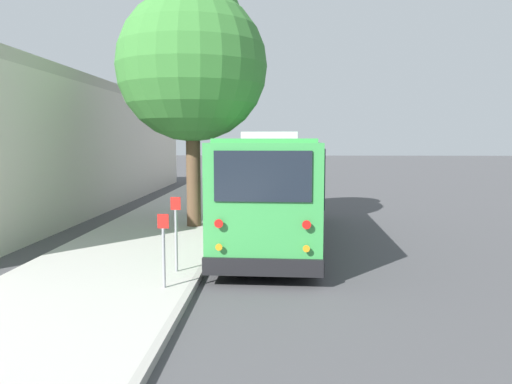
{
  "coord_description": "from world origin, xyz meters",
  "views": [
    {
      "loc": [
        -16.37,
        -0.03,
        3.04
      ],
      "look_at": [
        0.16,
        0.64,
        1.3
      ],
      "focal_mm": 35.0,
      "sensor_mm": 36.0,
      "label": 1
    }
  ],
  "objects_px": {
    "shuttle_bus": "(274,183)",
    "street_tree": "(193,57)",
    "parked_sedan_white": "(270,178)",
    "parked_sedan_navy": "(265,187)",
    "fire_hydrant": "(223,198)",
    "parked_sedan_gray": "(271,171)",
    "sign_post_near": "(164,250)",
    "parked_sedan_black": "(271,167)",
    "sign_post_far": "(176,233)"
  },
  "relations": [
    {
      "from": "parked_sedan_navy",
      "to": "sign_post_near",
      "type": "height_order",
      "value": "sign_post_near"
    },
    {
      "from": "parked_sedan_white",
      "to": "sign_post_near",
      "type": "relative_size",
      "value": 3.15
    },
    {
      "from": "parked_sedan_gray",
      "to": "street_tree",
      "type": "xyz_separation_m",
      "value": [
        -22.15,
        2.33,
        5.15
      ]
    },
    {
      "from": "sign_post_near",
      "to": "sign_post_far",
      "type": "bearing_deg",
      "value": 0.0
    },
    {
      "from": "parked_sedan_navy",
      "to": "sign_post_far",
      "type": "distance_m",
      "value": 15.09
    },
    {
      "from": "parked_sedan_gray",
      "to": "sign_post_near",
      "type": "xyz_separation_m",
      "value": [
        -29.35,
        1.75,
        0.3
      ]
    },
    {
      "from": "parked_sedan_black",
      "to": "sign_post_far",
      "type": "xyz_separation_m",
      "value": [
        -34.02,
        1.71,
        0.38
      ]
    },
    {
      "from": "street_tree",
      "to": "parked_sedan_white",
      "type": "bearing_deg",
      "value": -8.74
    },
    {
      "from": "parked_sedan_gray",
      "to": "sign_post_near",
      "type": "distance_m",
      "value": 29.4
    },
    {
      "from": "parked_sedan_black",
      "to": "street_tree",
      "type": "relative_size",
      "value": 0.56
    },
    {
      "from": "parked_sedan_gray",
      "to": "sign_post_far",
      "type": "xyz_separation_m",
      "value": [
        -28.13,
        1.75,
        0.4
      ]
    },
    {
      "from": "fire_hydrant",
      "to": "shuttle_bus",
      "type": "bearing_deg",
      "value": -160.29
    },
    {
      "from": "shuttle_bus",
      "to": "street_tree",
      "type": "distance_m",
      "value": 5.12
    },
    {
      "from": "parked_sedan_gray",
      "to": "fire_hydrant",
      "type": "distance_m",
      "value": 17.77
    },
    {
      "from": "sign_post_near",
      "to": "parked_sedan_white",
      "type": "bearing_deg",
      "value": -4.48
    },
    {
      "from": "shuttle_bus",
      "to": "parked_sedan_gray",
      "type": "bearing_deg",
      "value": 3.15
    },
    {
      "from": "shuttle_bus",
      "to": "fire_hydrant",
      "type": "relative_size",
      "value": 12.72
    },
    {
      "from": "street_tree",
      "to": "fire_hydrant",
      "type": "relative_size",
      "value": 10.45
    },
    {
      "from": "parked_sedan_white",
      "to": "street_tree",
      "type": "relative_size",
      "value": 0.54
    },
    {
      "from": "parked_sedan_navy",
      "to": "sign_post_near",
      "type": "xyz_separation_m",
      "value": [
        -16.22,
        1.61,
        0.32
      ]
    },
    {
      "from": "sign_post_far",
      "to": "fire_hydrant",
      "type": "relative_size",
      "value": 2.04
    },
    {
      "from": "parked_sedan_white",
      "to": "parked_sedan_black",
      "type": "height_order",
      "value": "parked_sedan_black"
    },
    {
      "from": "parked_sedan_white",
      "to": "parked_sedan_gray",
      "type": "distance_m",
      "value": 6.96
    },
    {
      "from": "shuttle_bus",
      "to": "parked_sedan_white",
      "type": "distance_m",
      "value": 16.89
    },
    {
      "from": "sign_post_near",
      "to": "parked_sedan_black",
      "type": "bearing_deg",
      "value": -2.77
    },
    {
      "from": "parked_sedan_black",
      "to": "sign_post_far",
      "type": "bearing_deg",
      "value": -178.6
    },
    {
      "from": "shuttle_bus",
      "to": "street_tree",
      "type": "xyz_separation_m",
      "value": [
        1.65,
        2.69,
        4.03
      ]
    },
    {
      "from": "parked_sedan_navy",
      "to": "parked_sedan_white",
      "type": "bearing_deg",
      "value": -1.84
    },
    {
      "from": "sign_post_far",
      "to": "parked_sedan_black",
      "type": "bearing_deg",
      "value": -2.87
    },
    {
      "from": "parked_sedan_gray",
      "to": "parked_sedan_black",
      "type": "bearing_deg",
      "value": 2.73
    },
    {
      "from": "parked_sedan_navy",
      "to": "sign_post_far",
      "type": "xyz_separation_m",
      "value": [
        -15.0,
        1.61,
        0.42
      ]
    },
    {
      "from": "parked_sedan_white",
      "to": "parked_sedan_gray",
      "type": "bearing_deg",
      "value": -3.72
    },
    {
      "from": "parked_sedan_white",
      "to": "parked_sedan_gray",
      "type": "relative_size",
      "value": 1.08
    },
    {
      "from": "sign_post_far",
      "to": "parked_sedan_navy",
      "type": "bearing_deg",
      "value": -6.13
    },
    {
      "from": "parked_sedan_gray",
      "to": "sign_post_far",
      "type": "relative_size",
      "value": 2.58
    },
    {
      "from": "shuttle_bus",
      "to": "parked_sedan_gray",
      "type": "xyz_separation_m",
      "value": [
        23.8,
        0.36,
        -1.12
      ]
    },
    {
      "from": "parked_sedan_navy",
      "to": "parked_sedan_white",
      "type": "distance_m",
      "value": 6.17
    },
    {
      "from": "sign_post_near",
      "to": "fire_hydrant",
      "type": "height_order",
      "value": "sign_post_near"
    },
    {
      "from": "shuttle_bus",
      "to": "parked_sedan_white",
      "type": "bearing_deg",
      "value": 3.49
    },
    {
      "from": "parked_sedan_white",
      "to": "street_tree",
      "type": "distance_m",
      "value": 16.21
    },
    {
      "from": "parked_sedan_white",
      "to": "parked_sedan_black",
      "type": "distance_m",
      "value": 12.86
    },
    {
      "from": "parked_sedan_black",
      "to": "parked_sedan_gray",
      "type": "bearing_deg",
      "value": -175.31
    },
    {
      "from": "shuttle_bus",
      "to": "sign_post_near",
      "type": "xyz_separation_m",
      "value": [
        -5.54,
        2.11,
        -0.82
      ]
    },
    {
      "from": "parked_sedan_navy",
      "to": "street_tree",
      "type": "xyz_separation_m",
      "value": [
        -9.02,
        2.19,
        5.17
      ]
    },
    {
      "from": "sign_post_near",
      "to": "street_tree",
      "type": "bearing_deg",
      "value": 4.61
    },
    {
      "from": "parked_sedan_black",
      "to": "sign_post_far",
      "type": "relative_size",
      "value": 2.9
    },
    {
      "from": "fire_hydrant",
      "to": "street_tree",
      "type": "bearing_deg",
      "value": 173.64
    },
    {
      "from": "parked_sedan_navy",
      "to": "shuttle_bus",
      "type": "bearing_deg",
      "value": -177.83
    },
    {
      "from": "parked_sedan_navy",
      "to": "parked_sedan_black",
      "type": "height_order",
      "value": "parked_sedan_black"
    },
    {
      "from": "parked_sedan_white",
      "to": "parked_sedan_navy",
      "type": "bearing_deg",
      "value": 174.89
    }
  ]
}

